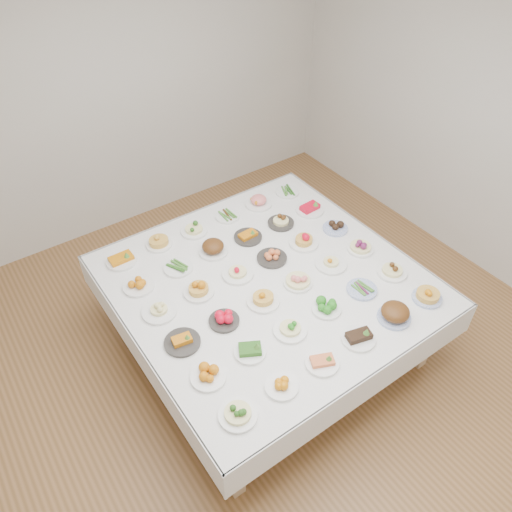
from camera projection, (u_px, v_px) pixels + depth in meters
room_envelope at (264, 177)px, 2.86m from camera, size 5.02×5.02×2.81m
display_table at (267, 286)px, 3.82m from camera, size 2.17×2.17×0.75m
dish_0 at (238, 411)px, 2.88m from camera, size 0.23×0.23×0.12m
dish_1 at (282, 385)px, 3.04m from camera, size 0.21×0.21×0.08m
dish_2 at (322, 361)px, 3.17m from camera, size 0.22×0.22×0.09m
dish_3 at (359, 336)px, 3.31m from camera, size 0.23×0.23×0.10m
dish_4 at (395, 312)px, 3.44m from camera, size 0.23×0.23×0.15m
dish_5 at (428, 294)px, 3.59m from camera, size 0.21×0.21×0.12m
dish_6 at (208, 374)px, 3.09m from camera, size 0.22×0.22×0.10m
dish_7 at (250, 349)px, 3.24m from camera, size 0.21×0.21×0.10m
dish_8 at (290, 326)px, 3.36m from camera, size 0.23×0.23×0.12m
dish_9 at (327, 306)px, 3.52m from camera, size 0.21×0.21×0.09m
dish_10 at (362, 289)px, 3.68m from camera, size 0.22×0.22×0.05m
dish_11 at (393, 269)px, 3.79m from camera, size 0.22×0.22×0.11m
dish_12 at (182, 340)px, 3.30m from camera, size 0.24×0.24×0.09m
dish_13 at (224, 318)px, 3.43m from camera, size 0.21×0.21×0.09m
dish_14 at (263, 297)px, 3.56m from camera, size 0.24×0.24×0.13m
dish_15 at (298, 278)px, 3.70m from camera, size 0.24×0.24×0.13m
dish_16 at (331, 261)px, 3.87m from camera, size 0.24×0.24×0.11m
dish_17 at (361, 245)px, 4.00m from camera, size 0.21×0.21×0.12m
dish_18 at (159, 308)px, 3.49m from camera, size 0.24×0.24×0.12m
dish_19 at (198, 287)px, 3.63m from camera, size 0.23×0.22×0.13m
dish_20 at (238, 270)px, 3.78m from camera, size 0.24×0.24×0.12m
dish_21 at (272, 256)px, 3.92m from camera, size 0.24×0.24×0.09m
dish_22 at (304, 238)px, 4.04m from camera, size 0.25×0.24×0.14m
dish_23 at (335, 226)px, 4.21m from camera, size 0.21×0.21×0.09m
dish_24 at (138, 284)px, 3.69m from camera, size 0.23×0.23×0.09m
dish_25 at (178, 267)px, 3.85m from camera, size 0.23×0.22×0.05m
dish_26 at (213, 246)px, 3.97m from camera, size 0.24×0.24×0.14m
dish_27 at (248, 235)px, 4.12m from camera, size 0.23×0.23×0.09m
dish_28 at (281, 219)px, 4.25m from camera, size 0.22×0.22×0.12m
dish_29 at (310, 207)px, 4.40m from camera, size 0.24×0.24×0.12m
dish_30 at (121, 257)px, 3.89m from camera, size 0.24×0.24×0.11m
dish_31 at (159, 241)px, 4.04m from camera, size 0.21×0.21×0.11m
dish_32 at (194, 227)px, 4.17m from camera, size 0.22×0.22×0.12m
dish_33 at (227, 216)px, 4.35m from camera, size 0.21×0.21×0.05m
dish_34 at (259, 200)px, 4.46m from camera, size 0.24×0.24×0.13m
dish_35 at (287, 191)px, 4.63m from camera, size 0.22×0.22×0.05m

